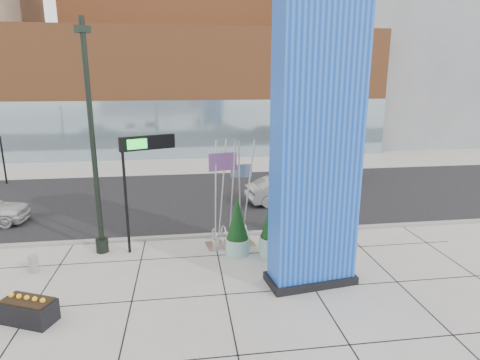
{
  "coord_description": "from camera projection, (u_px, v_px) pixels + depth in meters",
  "views": [
    {
      "loc": [
        -0.17,
        -12.72,
        6.91
      ],
      "look_at": [
        1.9,
        2.0,
        3.08
      ],
      "focal_mm": 30.0,
      "sensor_mm": 36.0,
      "label": 1
    }
  ],
  "objects": [
    {
      "name": "ground",
      "position": [
        194.0,
        282.0,
        13.95
      ],
      "size": [
        160.0,
        160.0,
        0.0
      ],
      "primitive_type": "plane",
      "color": "#9E9991",
      "rests_on": "ground"
    },
    {
      "name": "street_asphalt",
      "position": [
        189.0,
        198.0,
        23.54
      ],
      "size": [
        80.0,
        12.0,
        0.02
      ],
      "primitive_type": "cube",
      "color": "black",
      "rests_on": "ground"
    },
    {
      "name": "curb_edge",
      "position": [
        191.0,
        236.0,
        17.77
      ],
      "size": [
        80.0,
        0.3,
        0.12
      ],
      "primitive_type": "cube",
      "color": "gray",
      "rests_on": "ground"
    },
    {
      "name": "tower_podium",
      "position": [
        195.0,
        92.0,
        38.6
      ],
      "size": [
        34.0,
        10.0,
        11.0
      ],
      "primitive_type": "cube",
      "color": "#9C552D",
      "rests_on": "ground"
    },
    {
      "name": "tower_glass_front",
      "position": [
        197.0,
        129.0,
        34.75
      ],
      "size": [
        34.0,
        0.6,
        5.0
      ],
      "primitive_type": "cube",
      "color": "#8CA5B2",
      "rests_on": "ground"
    },
    {
      "name": "building_grey_parking",
      "position": [
        412.0,
        58.0,
        45.89
      ],
      "size": [
        20.0,
        18.0,
        18.0
      ],
      "primitive_type": "cube",
      "color": "slate",
      "rests_on": "ground"
    },
    {
      "name": "blue_pylon",
      "position": [
        317.0,
        144.0,
        12.74
      ],
      "size": [
        3.16,
        1.75,
        10.01
      ],
      "rotation": [
        0.0,
        0.0,
        0.14
      ],
      "color": "#0B3CB2",
      "rests_on": "ground"
    },
    {
      "name": "lamp_post",
      "position": [
        95.0,
        163.0,
        15.42
      ],
      "size": [
        0.61,
        0.5,
        9.01
      ],
      "rotation": [
        0.0,
        0.0,
        0.37
      ],
      "color": "black",
      "rests_on": "ground"
    },
    {
      "name": "public_art_sculpture",
      "position": [
        230.0,
        218.0,
        16.74
      ],
      "size": [
        2.13,
        1.32,
        4.52
      ],
      "rotation": [
        0.0,
        0.0,
        0.17
      ],
      "color": "silver",
      "rests_on": "ground"
    },
    {
      "name": "concrete_bollard",
      "position": [
        33.0,
        264.0,
        14.57
      ],
      "size": [
        0.33,
        0.33,
        0.65
      ],
      "primitive_type": "cylinder",
      "color": "gray",
      "rests_on": "ground"
    },
    {
      "name": "overhead_street_sign",
      "position": [
        144.0,
        154.0,
        15.39
      ],
      "size": [
        2.12,
        1.02,
        4.69
      ],
      "rotation": [
        0.0,
        0.0,
        0.39
      ],
      "color": "black",
      "rests_on": "ground"
    },
    {
      "name": "round_planter_east",
      "position": [
        295.0,
        211.0,
        17.74
      ],
      "size": [
        0.96,
        0.96,
        2.4
      ],
      "color": "#99CEC6",
      "rests_on": "ground"
    },
    {
      "name": "round_planter_mid",
      "position": [
        273.0,
        224.0,
        15.78
      ],
      "size": [
        1.1,
        1.1,
        2.75
      ],
      "color": "#99CEC6",
      "rests_on": "ground"
    },
    {
      "name": "round_planter_west",
      "position": [
        237.0,
        227.0,
        15.89
      ],
      "size": [
        0.95,
        0.95,
        2.38
      ],
      "color": "#99CEC6",
      "rests_on": "ground"
    },
    {
      "name": "box_planter_north",
      "position": [
        28.0,
        309.0,
        11.59
      ],
      "size": [
        1.71,
        1.31,
        0.84
      ],
      "rotation": [
        0.0,
        0.0,
        -0.41
      ],
      "color": "black",
      "rests_on": "ground"
    },
    {
      "name": "car_silver_mid",
      "position": [
        285.0,
        190.0,
        22.57
      ],
      "size": [
        4.62,
        2.28,
        1.46
      ],
      "primitive_type": "imported",
      "rotation": [
        0.0,
        0.0,
        1.74
      ],
      "color": "#929599",
      "rests_on": "ground"
    },
    {
      "name": "car_dark_east",
      "position": [
        315.0,
        172.0,
        26.68
      ],
      "size": [
        5.81,
        3.1,
        1.6
      ],
      "primitive_type": "imported",
      "rotation": [
        0.0,
        0.0,
        -1.41
      ],
      "color": "black",
      "rests_on": "ground"
    },
    {
      "name": "traffic_signal",
      "position": [
        2.0,
        150.0,
        26.14
      ],
      "size": [
        0.15,
        0.18,
        4.1
      ],
      "color": "black",
      "rests_on": "ground"
    }
  ]
}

